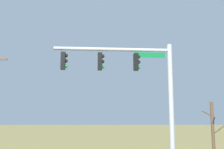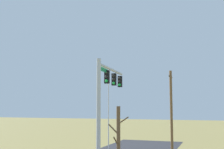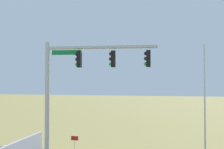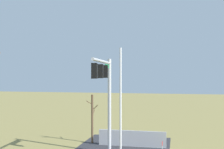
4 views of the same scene
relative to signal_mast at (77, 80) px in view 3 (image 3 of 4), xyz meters
The scene contains 3 objects.
signal_mast is the anchor object (origin of this frame).
flagpole 8.13m from the signal_mast, 161.12° to the right, with size 0.10×0.10×7.71m, color silver.
open_sign 6.32m from the signal_mast, 68.98° to the right, with size 0.56×0.04×1.22m.
Camera 3 is at (-3.81, 15.30, 5.37)m, focal length 41.77 mm.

